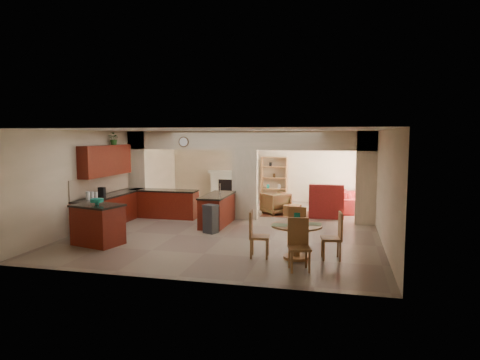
% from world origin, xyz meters
% --- Properties ---
extents(floor, '(10.00, 10.00, 0.00)m').
position_xyz_m(floor, '(0.00, 0.00, 0.00)').
color(floor, '#756451').
rests_on(floor, ground).
extents(ceiling, '(10.00, 10.00, 0.00)m').
position_xyz_m(ceiling, '(0.00, 0.00, 2.80)').
color(ceiling, white).
rests_on(ceiling, wall_back).
extents(wall_back, '(8.00, 0.00, 8.00)m').
position_xyz_m(wall_back, '(0.00, 5.00, 1.40)').
color(wall_back, beige).
rests_on(wall_back, floor).
extents(wall_front, '(8.00, 0.00, 8.00)m').
position_xyz_m(wall_front, '(0.00, -5.00, 1.40)').
color(wall_front, beige).
rests_on(wall_front, floor).
extents(wall_left, '(0.00, 10.00, 10.00)m').
position_xyz_m(wall_left, '(-4.00, 0.00, 1.40)').
color(wall_left, beige).
rests_on(wall_left, floor).
extents(wall_right, '(0.00, 10.00, 10.00)m').
position_xyz_m(wall_right, '(4.00, 0.00, 1.40)').
color(wall_right, beige).
rests_on(wall_right, floor).
extents(partition_left_pier, '(0.60, 0.25, 2.80)m').
position_xyz_m(partition_left_pier, '(-3.70, 1.00, 1.40)').
color(partition_left_pier, beige).
rests_on(partition_left_pier, floor).
extents(partition_center_pier, '(0.80, 0.25, 2.20)m').
position_xyz_m(partition_center_pier, '(0.00, 1.00, 1.10)').
color(partition_center_pier, beige).
rests_on(partition_center_pier, floor).
extents(partition_right_pier, '(0.60, 0.25, 2.80)m').
position_xyz_m(partition_right_pier, '(3.70, 1.00, 1.40)').
color(partition_right_pier, beige).
rests_on(partition_right_pier, floor).
extents(partition_header, '(8.00, 0.25, 0.60)m').
position_xyz_m(partition_header, '(0.00, 1.00, 2.50)').
color(partition_header, beige).
rests_on(partition_header, partition_center_pier).
extents(kitchen_counter, '(2.52, 3.29, 1.48)m').
position_xyz_m(kitchen_counter, '(-3.26, -0.25, 0.46)').
color(kitchen_counter, '#480D08').
rests_on(kitchen_counter, floor).
extents(upper_cabinets, '(0.35, 2.40, 0.90)m').
position_xyz_m(upper_cabinets, '(-3.82, -0.80, 1.92)').
color(upper_cabinets, '#480D08').
rests_on(upper_cabinets, wall_left).
extents(peninsula, '(0.70, 1.85, 0.91)m').
position_xyz_m(peninsula, '(-0.60, -0.11, 0.46)').
color(peninsula, '#480D08').
rests_on(peninsula, floor).
extents(wall_clock, '(0.34, 0.03, 0.34)m').
position_xyz_m(wall_clock, '(-2.00, 0.85, 2.45)').
color(wall_clock, '#51361B').
rests_on(wall_clock, partition_header).
extents(rug, '(1.60, 1.30, 0.01)m').
position_xyz_m(rug, '(1.20, 2.10, 0.01)').
color(rug, brown).
rests_on(rug, floor).
extents(fireplace, '(1.60, 0.35, 1.20)m').
position_xyz_m(fireplace, '(-1.60, 4.83, 0.61)').
color(fireplace, beige).
rests_on(fireplace, floor).
extents(shelving_unit, '(1.00, 0.32, 1.80)m').
position_xyz_m(shelving_unit, '(0.35, 4.82, 0.90)').
color(shelving_unit, olive).
rests_on(shelving_unit, floor).
extents(window_a, '(0.02, 0.90, 1.90)m').
position_xyz_m(window_a, '(3.97, 2.30, 1.20)').
color(window_a, white).
rests_on(window_a, wall_right).
extents(window_b, '(0.02, 0.90, 1.90)m').
position_xyz_m(window_b, '(3.97, 4.00, 1.20)').
color(window_b, white).
rests_on(window_b, wall_right).
extents(glazed_door, '(0.02, 0.70, 2.10)m').
position_xyz_m(glazed_door, '(3.97, 3.15, 1.05)').
color(glazed_door, white).
rests_on(glazed_door, wall_right).
extents(drape_a_left, '(0.10, 0.28, 2.30)m').
position_xyz_m(drape_a_left, '(3.93, 1.70, 1.20)').
color(drape_a_left, '#45251B').
rests_on(drape_a_left, wall_right).
extents(drape_a_right, '(0.10, 0.28, 2.30)m').
position_xyz_m(drape_a_right, '(3.93, 2.90, 1.20)').
color(drape_a_right, '#45251B').
rests_on(drape_a_right, wall_right).
extents(drape_b_left, '(0.10, 0.28, 2.30)m').
position_xyz_m(drape_b_left, '(3.93, 3.40, 1.20)').
color(drape_b_left, '#45251B').
rests_on(drape_b_left, wall_right).
extents(drape_b_right, '(0.10, 0.28, 2.30)m').
position_xyz_m(drape_b_right, '(3.93, 4.60, 1.20)').
color(drape_b_right, '#45251B').
rests_on(drape_b_right, wall_right).
extents(ceiling_fan, '(1.00, 1.00, 0.10)m').
position_xyz_m(ceiling_fan, '(1.50, 3.00, 2.56)').
color(ceiling_fan, white).
rests_on(ceiling_fan, ceiling).
extents(kitchen_island, '(1.31, 1.07, 0.99)m').
position_xyz_m(kitchen_island, '(-2.78, -3.01, 0.50)').
color(kitchen_island, '#480D08').
rests_on(kitchen_island, floor).
extents(teal_bowl, '(0.31, 0.31, 0.15)m').
position_xyz_m(teal_bowl, '(-2.77, -3.04, 1.06)').
color(teal_bowl, '#12806E').
rests_on(teal_bowl, kitchen_island).
extents(trash_can, '(0.43, 0.40, 0.72)m').
position_xyz_m(trash_can, '(-0.47, -1.19, 0.36)').
color(trash_can, '#2A2A2C').
rests_on(trash_can, floor).
extents(dining_table, '(1.10, 1.10, 0.75)m').
position_xyz_m(dining_table, '(2.06, -3.10, 0.50)').
color(dining_table, olive).
rests_on(dining_table, floor).
extents(fruit_bowl, '(0.27, 0.27, 0.15)m').
position_xyz_m(fruit_bowl, '(2.07, -3.16, 0.82)').
color(fruit_bowl, '#76A022').
rests_on(fruit_bowl, dining_table).
extents(sofa, '(2.71, 1.45, 0.75)m').
position_xyz_m(sofa, '(3.30, 3.55, 0.38)').
color(sofa, maroon).
rests_on(sofa, floor).
extents(chaise, '(1.10, 0.91, 0.44)m').
position_xyz_m(chaise, '(2.53, 1.93, 0.22)').
color(chaise, maroon).
rests_on(chaise, floor).
extents(armchair, '(1.13, 1.13, 0.74)m').
position_xyz_m(armchair, '(0.83, 2.03, 0.37)').
color(armchair, maroon).
rests_on(armchair, floor).
extents(ottoman, '(0.58, 0.58, 0.36)m').
position_xyz_m(ottoman, '(1.43, 1.85, 0.18)').
color(ottoman, maroon).
rests_on(ottoman, floor).
extents(plant, '(0.43, 0.41, 0.38)m').
position_xyz_m(plant, '(-3.82, -0.30, 2.56)').
color(plant, '#1E4C14').
rests_on(plant, upper_cabinets).
extents(chair_north, '(0.45, 0.45, 1.02)m').
position_xyz_m(chair_north, '(2.02, -2.33, 0.55)').
color(chair_north, olive).
rests_on(chair_north, floor).
extents(chair_east, '(0.48, 0.48, 1.02)m').
position_xyz_m(chair_east, '(2.88, -2.96, 0.55)').
color(chair_east, olive).
rests_on(chair_east, floor).
extents(chair_south, '(0.51, 0.51, 1.02)m').
position_xyz_m(chair_south, '(2.18, -3.84, 0.55)').
color(chair_south, olive).
rests_on(chair_south, floor).
extents(chair_west, '(0.46, 0.46, 1.02)m').
position_xyz_m(chair_west, '(1.18, -3.19, 0.55)').
color(chair_west, olive).
rests_on(chair_west, floor).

